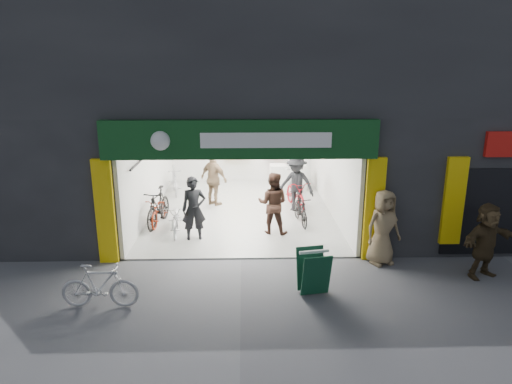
{
  "coord_description": "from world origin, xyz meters",
  "views": [
    {
      "loc": [
        0.08,
        -10.56,
        4.72
      ],
      "look_at": [
        0.42,
        1.5,
        1.33
      ],
      "focal_mm": 32.0,
      "sensor_mm": 36.0,
      "label": 1
    }
  ],
  "objects_px": {
    "sandwich_board": "(313,271)",
    "bike_right_front": "(301,210)",
    "bike_left_front": "(176,218)",
    "pedestrian_near": "(383,227)",
    "parked_bike": "(100,286)"
  },
  "relations": [
    {
      "from": "bike_right_front",
      "to": "sandwich_board",
      "type": "xyz_separation_m",
      "value": [
        -0.26,
        -4.35,
        0.06
      ]
    },
    {
      "from": "parked_bike",
      "to": "sandwich_board",
      "type": "relative_size",
      "value": 1.64
    },
    {
      "from": "bike_left_front",
      "to": "bike_right_front",
      "type": "xyz_separation_m",
      "value": [
        3.67,
        0.64,
        0.02
      ]
    },
    {
      "from": "bike_left_front",
      "to": "sandwich_board",
      "type": "height_order",
      "value": "sandwich_board"
    },
    {
      "from": "parked_bike",
      "to": "sandwich_board",
      "type": "height_order",
      "value": "sandwich_board"
    },
    {
      "from": "bike_right_front",
      "to": "sandwich_board",
      "type": "bearing_deg",
      "value": -100.25
    },
    {
      "from": "bike_left_front",
      "to": "bike_right_front",
      "type": "relative_size",
      "value": 1.1
    },
    {
      "from": "bike_left_front",
      "to": "pedestrian_near",
      "type": "bearing_deg",
      "value": -27.65
    },
    {
      "from": "sandwich_board",
      "to": "bike_right_front",
      "type": "bearing_deg",
      "value": 76.33
    },
    {
      "from": "bike_left_front",
      "to": "parked_bike",
      "type": "bearing_deg",
      "value": -107.56
    },
    {
      "from": "bike_right_front",
      "to": "sandwich_board",
      "type": "relative_size",
      "value": 1.64
    },
    {
      "from": "bike_right_front",
      "to": "parked_bike",
      "type": "bearing_deg",
      "value": -140.53
    },
    {
      "from": "bike_right_front",
      "to": "pedestrian_near",
      "type": "xyz_separation_m",
      "value": [
        1.63,
        -2.86,
        0.46
      ]
    },
    {
      "from": "bike_right_front",
      "to": "pedestrian_near",
      "type": "distance_m",
      "value": 3.33
    },
    {
      "from": "bike_right_front",
      "to": "parked_bike",
      "type": "distance_m",
      "value": 6.66
    }
  ]
}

